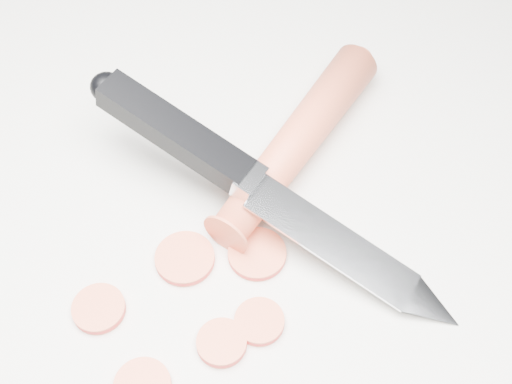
# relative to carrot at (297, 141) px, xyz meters

# --- Properties ---
(ground) EXTENTS (2.40, 2.40, 0.00)m
(ground) POSITION_rel_carrot_xyz_m (-0.03, -0.09, -0.02)
(ground) COLOR beige
(ground) RESTS_ON ground
(carrot) EXTENTS (0.09, 0.18, 0.03)m
(carrot) POSITION_rel_carrot_xyz_m (0.00, 0.00, 0.00)
(carrot) COLOR #D34B2D
(carrot) RESTS_ON ground
(carrot_slice_1) EXTENTS (0.03, 0.03, 0.01)m
(carrot_slice_1) POSITION_rel_carrot_xyz_m (-0.10, -0.15, -0.01)
(carrot_slice_1) COLOR #D35232
(carrot_slice_1) RESTS_ON ground
(carrot_slice_2) EXTENTS (0.04, 0.04, 0.01)m
(carrot_slice_2) POSITION_rel_carrot_xyz_m (-0.01, -0.09, -0.01)
(carrot_slice_2) COLOR #D35232
(carrot_slice_2) RESTS_ON ground
(carrot_slice_4) EXTENTS (0.03, 0.03, 0.01)m
(carrot_slice_4) POSITION_rel_carrot_xyz_m (-0.02, -0.15, -0.01)
(carrot_slice_4) COLOR #D35232
(carrot_slice_4) RESTS_ON ground
(carrot_slice_5) EXTENTS (0.04, 0.04, 0.01)m
(carrot_slice_5) POSITION_rel_carrot_xyz_m (-0.06, -0.10, -0.01)
(carrot_slice_5) COLOR #D35232
(carrot_slice_5) RESTS_ON ground
(carrot_slice_6) EXTENTS (0.03, 0.03, 0.01)m
(carrot_slice_6) POSITION_rel_carrot_xyz_m (-0.00, -0.14, -0.01)
(carrot_slice_6) COLOR #D35232
(carrot_slice_6) RESTS_ON ground
(kitchen_knife) EXTENTS (0.28, 0.13, 0.07)m
(kitchen_knife) POSITION_rel_carrot_xyz_m (-0.01, -0.06, 0.02)
(kitchen_knife) COLOR silver
(kitchen_knife) RESTS_ON ground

